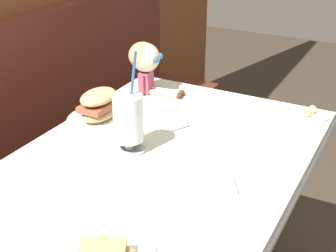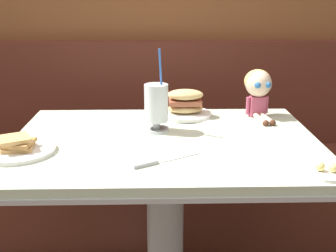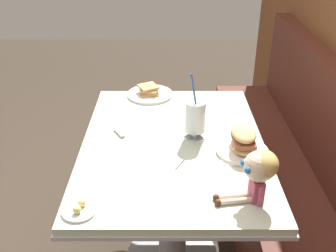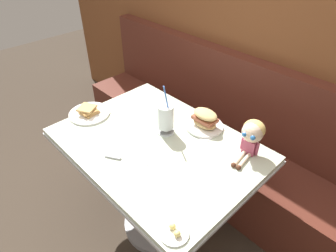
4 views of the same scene
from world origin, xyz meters
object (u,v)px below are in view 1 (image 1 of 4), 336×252
at_px(milkshake_glass, 128,121).
at_px(butter_saucer, 310,115).
at_px(sandwich_plate, 99,110).
at_px(butter_knife, 230,178).
at_px(seated_doll, 146,60).

distance_m(milkshake_glass, butter_saucer, 0.66).
bearing_deg(sandwich_plate, butter_saucer, -58.91).
xyz_separation_m(milkshake_glass, butter_knife, (-0.00, -0.33, -0.10)).
height_order(butter_saucer, butter_knife, butter_saucer).
bearing_deg(butter_knife, sandwich_plate, 76.37).
bearing_deg(butter_knife, seated_doll, 50.22).
distance_m(sandwich_plate, butter_knife, 0.54).
bearing_deg(seated_doll, butter_saucer, -83.69).
distance_m(sandwich_plate, seated_doll, 0.32).
height_order(butter_knife, seated_doll, seated_doll).
bearing_deg(seated_doll, sandwich_plate, 179.46).
relative_size(milkshake_glass, butter_saucer, 2.62).
xyz_separation_m(sandwich_plate, butter_saucer, (0.37, -0.62, -0.04)).
xyz_separation_m(milkshake_glass, sandwich_plate, (0.12, 0.19, -0.05)).
relative_size(butter_saucer, butter_knife, 0.56).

